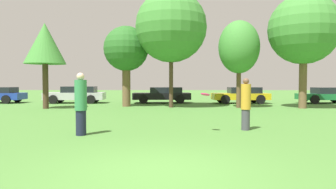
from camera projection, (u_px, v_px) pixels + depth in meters
ground_plane at (157, 172)px, 5.55m from camera, size 120.00×120.00×0.00m
person_thrower at (81, 104)px, 9.35m from camera, size 0.36×0.36×1.90m
person_catcher at (246, 104)px, 10.38m from camera, size 0.33×0.33×1.75m
frisbee at (205, 94)px, 9.89m from camera, size 0.30×0.29×0.13m
tree_0 at (45, 44)px, 18.83m from camera, size 2.48×2.48×5.23m
tree_1 at (126, 50)px, 20.61m from camera, size 2.99×2.99×5.36m
tree_2 at (171, 27)px, 19.70m from camera, size 4.56×4.56×7.43m
tree_3 at (239, 47)px, 19.51m from camera, size 2.58×2.58×5.51m
tree_4 at (304, 30)px, 19.02m from camera, size 4.30×4.30×7.03m
parked_car_silver at (76, 94)px, 24.08m from camera, size 4.61×2.12×1.30m
parked_car_black at (163, 95)px, 24.25m from camera, size 4.55×2.09×1.23m
parked_car_yellow at (241, 95)px, 23.76m from camera, size 4.34×2.03×1.24m
parked_car_green at (326, 95)px, 23.96m from camera, size 4.12×2.08×1.22m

